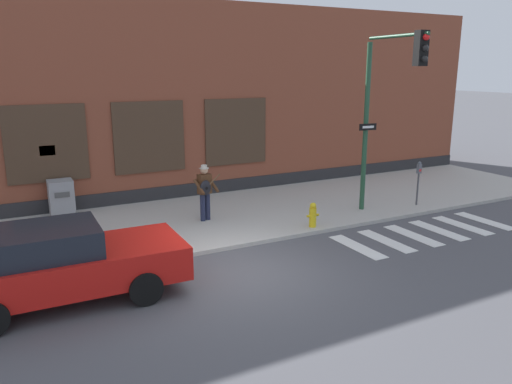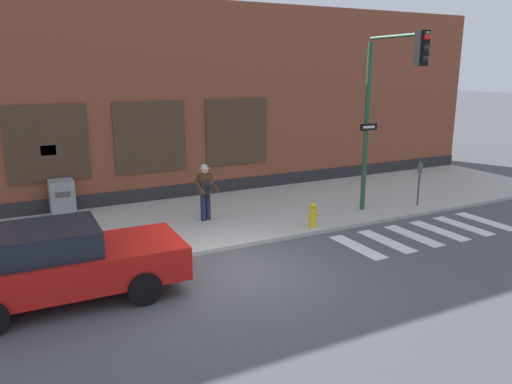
{
  "view_description": "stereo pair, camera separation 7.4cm",
  "coord_description": "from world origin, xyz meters",
  "px_view_note": "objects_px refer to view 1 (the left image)",
  "views": [
    {
      "loc": [
        -4.42,
        -9.43,
        4.43
      ],
      "look_at": [
        1.35,
        1.6,
        1.33
      ],
      "focal_mm": 35.0,
      "sensor_mm": 36.0,
      "label": 1
    },
    {
      "loc": [
        -4.35,
        -9.46,
        4.43
      ],
      "look_at": [
        1.35,
        1.6,
        1.33
      ],
      "focal_mm": 35.0,
      "sensor_mm": 36.0,
      "label": 2
    }
  ],
  "objects_px": {
    "red_car": "(61,264)",
    "parking_meter": "(419,177)",
    "fire_hydrant": "(313,215)",
    "utility_box": "(61,198)",
    "busker": "(205,190)",
    "traffic_light": "(387,95)"
  },
  "relations": [
    {
      "from": "traffic_light",
      "to": "utility_box",
      "type": "relative_size",
      "value": 4.83
    },
    {
      "from": "red_car",
      "to": "busker",
      "type": "relative_size",
      "value": 2.82
    },
    {
      "from": "busker",
      "to": "fire_hydrant",
      "type": "xyz_separation_m",
      "value": [
        2.43,
        -1.95,
        -0.58
      ]
    },
    {
      "from": "red_car",
      "to": "traffic_light",
      "type": "distance_m",
      "value": 9.61
    },
    {
      "from": "red_car",
      "to": "parking_meter",
      "type": "xyz_separation_m",
      "value": [
        11.03,
        1.73,
        0.28
      ]
    },
    {
      "from": "parking_meter",
      "to": "utility_box",
      "type": "relative_size",
      "value": 1.32
    },
    {
      "from": "traffic_light",
      "to": "fire_hydrant",
      "type": "relative_size",
      "value": 7.5
    },
    {
      "from": "utility_box",
      "to": "fire_hydrant",
      "type": "height_order",
      "value": "utility_box"
    },
    {
      "from": "busker",
      "to": "red_car",
      "type": "bearing_deg",
      "value": -142.38
    },
    {
      "from": "red_car",
      "to": "fire_hydrant",
      "type": "bearing_deg",
      "value": 11.54
    },
    {
      "from": "busker",
      "to": "parking_meter",
      "type": "bearing_deg",
      "value": -13.4
    },
    {
      "from": "red_car",
      "to": "traffic_light",
      "type": "bearing_deg",
      "value": 7.93
    },
    {
      "from": "utility_box",
      "to": "red_car",
      "type": "bearing_deg",
      "value": -96.73
    },
    {
      "from": "red_car",
      "to": "fire_hydrant",
      "type": "relative_size",
      "value": 6.61
    },
    {
      "from": "traffic_light",
      "to": "parking_meter",
      "type": "height_order",
      "value": "traffic_light"
    },
    {
      "from": "traffic_light",
      "to": "red_car",
      "type": "bearing_deg",
      "value": -172.07
    },
    {
      "from": "traffic_light",
      "to": "busker",
      "type": "bearing_deg",
      "value": 156.48
    },
    {
      "from": "red_car",
      "to": "fire_hydrant",
      "type": "height_order",
      "value": "red_car"
    },
    {
      "from": "busker",
      "to": "traffic_light",
      "type": "relative_size",
      "value": 0.31
    },
    {
      "from": "busker",
      "to": "utility_box",
      "type": "distance_m",
      "value": 4.41
    },
    {
      "from": "parking_meter",
      "to": "utility_box",
      "type": "xyz_separation_m",
      "value": [
        -10.35,
        4.07,
        -0.4
      ]
    },
    {
      "from": "red_car",
      "to": "traffic_light",
      "type": "height_order",
      "value": "traffic_light"
    }
  ]
}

